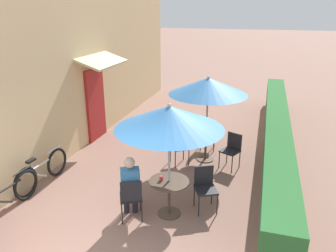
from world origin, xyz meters
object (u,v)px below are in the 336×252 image
cafe_chair_mid_left (205,131)px  bicycle_second (42,171)px  patio_table_near (169,190)px  patio_umbrella_near (169,117)px  cafe_chair_near_left (131,196)px  cafe_chair_mid_right (181,146)px  cafe_chair_near_right (205,185)px  bicycle_leaning (6,197)px  patio_umbrella_mid (208,86)px  cafe_chair_mid_back (232,148)px  patio_table_mid (206,141)px  coffee_cup_near (161,178)px  coffee_cup_mid (203,133)px  seated_patron_near_left (130,185)px

cafe_chair_mid_left → bicycle_second: bearing=-50.9°
patio_table_near → patio_umbrella_near: bearing=180.0°
cafe_chair_near_left → cafe_chair_mid_right: bearing=56.8°
cafe_chair_near_right → bicycle_leaning: bearing=-7.6°
bicycle_leaning → cafe_chair_mid_right: bearing=51.1°
patio_umbrella_near → bicycle_leaning: 3.51m
patio_umbrella_mid → cafe_chair_mid_left: (-0.15, 0.71, -1.44)m
cafe_chair_near_left → patio_umbrella_mid: (0.83, 2.94, 1.44)m
cafe_chair_near_left → cafe_chair_mid_back: (1.52, 2.72, 0.00)m
patio_table_mid → cafe_chair_mid_right: cafe_chair_mid_right is taller
patio_table_near → coffee_cup_near: (-0.15, -0.02, 0.25)m
cafe_chair_mid_left → patio_umbrella_near: bearing=-7.0°
cafe_chair_near_right → patio_table_mid: bearing=-106.3°
coffee_cup_mid → cafe_chair_near_right: bearing=-78.0°
bicycle_second → patio_table_near: bearing=-1.2°
patio_umbrella_mid → cafe_chair_mid_right: patio_umbrella_mid is taller
seated_patron_near_left → cafe_chair_near_right: seated_patron_near_left is taller
patio_table_mid → cafe_chair_mid_left: size_ratio=0.87×
cafe_chair_mid_right → bicycle_second: bearing=179.1°
patio_umbrella_near → patio_umbrella_mid: (0.23, 2.56, 0.00)m
cafe_chair_near_right → patio_table_mid: (-0.38, 2.17, -0.01)m
cafe_chair_near_right → cafe_chair_mid_right: 1.93m
patio_table_mid → cafe_chair_mid_left: (-0.15, 0.71, 0.01)m
patio_umbrella_near → coffee_cup_near: size_ratio=24.51×
seated_patron_near_left → cafe_chair_near_right: bearing=1.6°
patio_umbrella_near → cafe_chair_mid_right: size_ratio=2.54×
patio_umbrella_near → cafe_chair_near_right: bearing=32.4°
cafe_chair_mid_left → cafe_chair_mid_back: 1.25m
patio_table_near → cafe_chair_mid_right: cafe_chair_mid_right is taller
cafe_chair_mid_back → bicycle_leaning: (-3.91, -3.17, -0.18)m
coffee_cup_near → cafe_chair_mid_right: size_ratio=0.10×
patio_table_mid → cafe_chair_mid_right: bearing=-138.4°
cafe_chair_near_left → cafe_chair_mid_back: size_ratio=1.00×
coffee_cup_mid → coffee_cup_near: bearing=-97.1°
patio_umbrella_near → bicycle_second: 3.40m
bicycle_leaning → coffee_cup_mid: bearing=50.1°
cafe_chair_near_left → coffee_cup_mid: cafe_chair_near_left is taller
patio_table_near → bicycle_leaning: (-3.00, -0.84, -0.17)m
coffee_cup_mid → patio_umbrella_near: bearing=-93.8°
patio_table_mid → coffee_cup_mid: bearing=-125.5°
bicycle_second → seated_patron_near_left: bearing=-9.3°
seated_patron_near_left → coffee_cup_mid: (0.82, 2.76, 0.07)m
seated_patron_near_left → cafe_chair_mid_left: bearing=51.9°
patio_umbrella_near → cafe_chair_mid_back: patio_umbrella_near is taller
seated_patron_near_left → coffee_cup_near: (0.51, 0.26, 0.07)m
patio_table_mid → cafe_chair_mid_right: size_ratio=0.87×
patio_table_mid → bicycle_leaning: (-3.22, -3.40, -0.17)m
patio_umbrella_near → cafe_chair_near_right: size_ratio=2.54×
cafe_chair_near_left → coffee_cup_near: size_ratio=9.67×
patio_umbrella_near → bicycle_leaning: bearing=-164.4°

